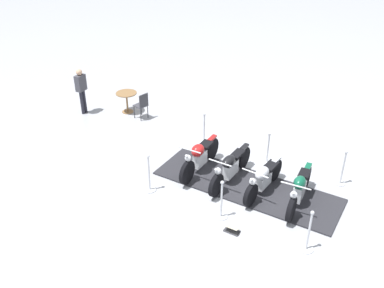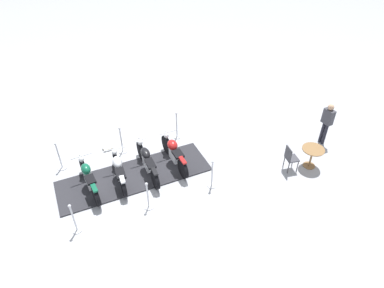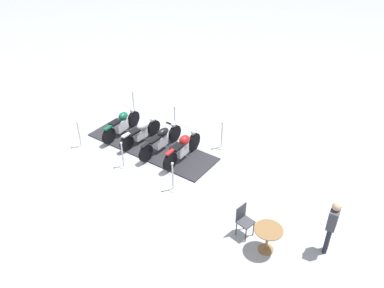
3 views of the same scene
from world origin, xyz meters
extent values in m
plane|color=#A8AAB2|center=(0.00, 0.00, 0.00)|extent=(80.00, 80.00, 0.00)
cube|color=#28282D|center=(0.00, 0.00, 0.02)|extent=(4.46, 5.06, 0.04)
cylinder|color=black|center=(-0.33, -1.60, 0.39)|extent=(0.62, 0.50, 0.69)
cylinder|color=black|center=(-1.49, -0.72, 0.39)|extent=(0.62, 0.50, 0.69)
cube|color=silver|center=(-0.91, -1.16, 0.44)|extent=(0.54, 0.48, 0.41)
ellipsoid|color=#AD1919|center=(-0.80, -1.24, 0.79)|extent=(0.57, 0.55, 0.34)
cube|color=black|center=(-1.18, -0.96, 0.74)|extent=(0.53, 0.51, 0.08)
cube|color=#AD1919|center=(-1.49, -0.72, 0.76)|extent=(0.38, 0.33, 0.06)
cylinder|color=silver|center=(-0.39, -1.55, 0.68)|extent=(0.27, 0.23, 0.59)
cylinder|color=silver|center=(-0.45, -1.51, 1.03)|extent=(0.44, 0.57, 0.04)
sphere|color=silver|center=(-0.37, -1.57, 0.83)|extent=(0.18, 0.18, 0.18)
cylinder|color=black|center=(0.33, -0.90, 0.37)|extent=(0.58, 0.50, 0.65)
cylinder|color=black|center=(-0.94, 0.13, 0.37)|extent=(0.58, 0.50, 0.65)
cube|color=silver|center=(-0.30, -0.39, 0.43)|extent=(0.58, 0.52, 0.41)
ellipsoid|color=black|center=(-0.19, -0.48, 0.75)|extent=(0.60, 0.57, 0.29)
cube|color=black|center=(-0.60, -0.15, 0.71)|extent=(0.56, 0.52, 0.08)
cube|color=black|center=(-0.94, 0.13, 0.72)|extent=(0.36, 0.33, 0.06)
cylinder|color=silver|center=(0.27, -0.85, 0.65)|extent=(0.30, 0.26, 0.55)
cylinder|color=silver|center=(0.20, -0.79, 0.98)|extent=(0.45, 0.54, 0.04)
sphere|color=silver|center=(0.27, -0.86, 0.78)|extent=(0.18, 0.18, 0.18)
cylinder|color=black|center=(0.83, -0.09, 0.35)|extent=(0.53, 0.50, 0.62)
cylinder|color=black|center=(-0.22, 0.87, 0.35)|extent=(0.53, 0.50, 0.62)
cube|color=silver|center=(0.30, 0.39, 0.39)|extent=(0.55, 0.53, 0.36)
ellipsoid|color=#B7BAC1|center=(0.41, 0.29, 0.70)|extent=(0.59, 0.58, 0.31)
cube|color=black|center=(0.02, 0.64, 0.66)|extent=(0.58, 0.56, 0.08)
cube|color=#B7BAC1|center=(-0.22, 0.87, 0.69)|extent=(0.34, 0.33, 0.06)
cylinder|color=silver|center=(0.77, -0.04, 0.61)|extent=(0.26, 0.25, 0.53)
cylinder|color=silver|center=(0.72, 0.01, 0.94)|extent=(0.53, 0.57, 0.04)
sphere|color=silver|center=(0.79, -0.06, 0.74)|extent=(0.18, 0.18, 0.18)
cylinder|color=black|center=(1.54, 0.74, 0.37)|extent=(0.60, 0.46, 0.64)
cylinder|color=black|center=(0.28, 1.58, 0.37)|extent=(0.60, 0.46, 0.64)
cube|color=silver|center=(0.91, 1.16, 0.44)|extent=(0.61, 0.50, 0.44)
ellipsoid|color=#0F5138|center=(1.03, 1.08, 0.78)|extent=(0.53, 0.49, 0.29)
cube|color=black|center=(0.61, 1.36, 0.74)|extent=(0.50, 0.46, 0.08)
cube|color=#0F5138|center=(0.28, 1.58, 0.72)|extent=(0.37, 0.31, 0.06)
cylinder|color=silver|center=(1.47, 0.78, 0.64)|extent=(0.28, 0.22, 0.55)
cylinder|color=silver|center=(1.41, 0.83, 0.97)|extent=(0.44, 0.63, 0.04)
sphere|color=silver|center=(1.49, 0.77, 0.77)|extent=(0.18, 0.18, 0.18)
cylinder|color=silver|center=(-1.17, 0.92, 0.01)|extent=(0.34, 0.34, 0.03)
cylinder|color=silver|center=(-1.17, 0.92, 0.48)|extent=(0.05, 0.05, 0.91)
sphere|color=silver|center=(-1.17, 0.92, 0.97)|extent=(0.09, 0.09, 0.09)
cylinder|color=silver|center=(2.52, 0.80, 0.01)|extent=(0.34, 0.34, 0.03)
cylinder|color=silver|center=(2.52, 0.80, 0.53)|extent=(0.05, 0.05, 1.00)
sphere|color=silver|center=(2.52, 0.80, 1.06)|extent=(0.09, 0.09, 0.09)
cylinder|color=silver|center=(-0.18, -2.64, 0.01)|extent=(0.34, 0.34, 0.03)
cylinder|color=silver|center=(-0.18, -2.64, 0.54)|extent=(0.05, 0.05, 1.03)
sphere|color=silver|center=(-0.18, -2.64, 1.09)|extent=(0.09, 0.09, 0.09)
cylinder|color=silver|center=(0.18, 2.64, 0.01)|extent=(0.29, 0.29, 0.03)
cylinder|color=silver|center=(0.18, 2.64, 0.52)|extent=(0.05, 0.05, 0.98)
sphere|color=silver|center=(0.18, 2.64, 1.04)|extent=(0.09, 0.09, 0.09)
cylinder|color=silver|center=(1.17, -0.92, 0.01)|extent=(0.34, 0.34, 0.03)
cylinder|color=silver|center=(1.17, -0.92, 0.52)|extent=(0.05, 0.05, 0.99)
sphere|color=silver|center=(1.17, -0.92, 1.05)|extent=(0.09, 0.09, 0.09)
cylinder|color=silver|center=(-2.52, -0.80, 0.01)|extent=(0.30, 0.30, 0.03)
cylinder|color=silver|center=(-2.52, -0.80, 0.52)|extent=(0.05, 0.05, 0.98)
sphere|color=silver|center=(-2.52, -0.80, 1.05)|extent=(0.09, 0.09, 0.09)
cube|color=#333338|center=(1.74, -0.75, 0.01)|extent=(0.39, 0.42, 0.02)
cube|color=beige|center=(1.74, -0.75, 0.14)|extent=(0.40, 0.42, 0.13)
cylinder|color=olive|center=(-5.18, -3.28, 0.01)|extent=(0.42, 0.42, 0.02)
cylinder|color=olive|center=(-5.18, -3.28, 0.38)|extent=(0.07, 0.07, 0.72)
cylinder|color=olive|center=(-5.18, -3.28, 0.76)|extent=(0.76, 0.76, 0.03)
cylinder|color=#2D2D33|center=(-4.63, -3.03, 0.24)|extent=(0.03, 0.03, 0.48)
cylinder|color=#2D2D33|center=(-4.86, -2.77, 0.24)|extent=(0.03, 0.03, 0.48)
cylinder|color=#2D2D33|center=(-4.38, -2.81, 0.24)|extent=(0.03, 0.03, 0.48)
cylinder|color=#2D2D33|center=(-4.60, -2.55, 0.24)|extent=(0.03, 0.03, 0.48)
cube|color=#3F3F47|center=(-4.62, -2.79, 0.50)|extent=(0.56, 0.56, 0.04)
cube|color=#2D2D33|center=(-4.48, -2.67, 0.75)|extent=(0.29, 0.32, 0.46)
cylinder|color=#23232D|center=(-5.35, -4.84, 0.45)|extent=(0.12, 0.12, 0.90)
cylinder|color=#23232D|center=(-5.23, -4.91, 0.45)|extent=(0.12, 0.12, 0.90)
cube|color=#3F3F47|center=(-5.29, -4.87, 1.19)|extent=(0.46, 0.40, 0.58)
sphere|color=tan|center=(-5.29, -4.87, 1.59)|extent=(0.22, 0.22, 0.22)
camera|label=1|loc=(9.30, -2.64, 6.94)|focal=39.75mm
camera|label=2|loc=(-5.65, 6.67, 8.09)|focal=31.99mm
camera|label=3|loc=(-12.37, -0.91, 8.28)|focal=36.77mm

